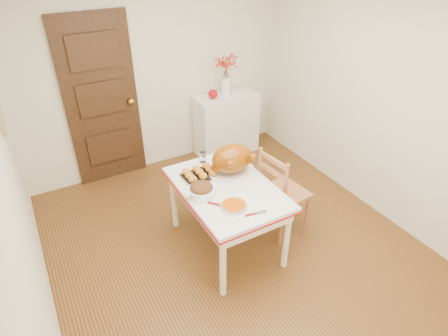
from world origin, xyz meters
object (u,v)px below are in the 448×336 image
sideboard (227,125)px  turkey_platter (232,160)px  kitchen_table (226,217)px  chair_oak (284,191)px  pumpkin_pie (234,205)px

sideboard → turkey_platter: bearing=-118.0°
kitchen_table → chair_oak: size_ratio=1.25×
chair_oak → pumpkin_pie: 0.83m
kitchen_table → chair_oak: 0.66m
chair_oak → pumpkin_pie: (-0.75, -0.24, 0.27)m
sideboard → chair_oak: chair_oak is taller
kitchen_table → chair_oak: bearing=-6.2°
kitchen_table → pumpkin_pie: pumpkin_pie is taller
pumpkin_pie → kitchen_table: bearing=71.6°
sideboard → turkey_platter: turkey_platter is taller
chair_oak → turkey_platter: turkey_platter is taller
chair_oak → pumpkin_pie: chair_oak is taller
kitchen_table → turkey_platter: turkey_platter is taller
turkey_platter → pumpkin_pie: (-0.26, -0.48, -0.13)m
sideboard → kitchen_table: bearing=-119.8°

